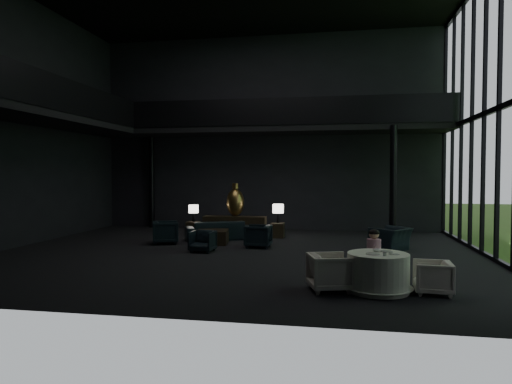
% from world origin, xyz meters
% --- Properties ---
extents(floor, '(14.00, 12.00, 0.02)m').
position_xyz_m(floor, '(0.00, 0.00, 0.00)').
color(floor, black).
rests_on(floor, ground).
extents(wall_back, '(14.00, 0.04, 8.00)m').
position_xyz_m(wall_back, '(0.00, 6.00, 4.00)').
color(wall_back, black).
rests_on(wall_back, ground).
extents(wall_front, '(14.00, 0.04, 8.00)m').
position_xyz_m(wall_front, '(0.00, -6.00, 4.00)').
color(wall_front, black).
rests_on(wall_front, ground).
extents(wall_left, '(0.04, 12.00, 8.00)m').
position_xyz_m(wall_left, '(-7.00, 0.00, 4.00)').
color(wall_left, black).
rests_on(wall_left, ground).
extents(curtain_wall, '(0.20, 12.00, 8.00)m').
position_xyz_m(curtain_wall, '(6.95, 0.00, 4.00)').
color(curtain_wall, black).
rests_on(curtain_wall, ground).
extents(mezzanine_left, '(2.00, 12.00, 0.25)m').
position_xyz_m(mezzanine_left, '(-6.00, 0.00, 4.00)').
color(mezzanine_left, black).
rests_on(mezzanine_left, wall_left).
extents(mezzanine_back, '(12.00, 2.00, 0.25)m').
position_xyz_m(mezzanine_back, '(1.00, 5.00, 4.00)').
color(mezzanine_back, black).
rests_on(mezzanine_back, wall_back).
extents(railing_left, '(0.06, 12.00, 1.00)m').
position_xyz_m(railing_left, '(-5.00, 0.00, 4.60)').
color(railing_left, black).
rests_on(railing_left, mezzanine_left).
extents(railing_back, '(12.00, 0.06, 1.00)m').
position_xyz_m(railing_back, '(1.00, 4.00, 4.60)').
color(railing_back, black).
rests_on(railing_back, mezzanine_back).
extents(column_nw, '(0.24, 0.24, 4.00)m').
position_xyz_m(column_nw, '(-5.00, 5.70, 2.00)').
color(column_nw, black).
rests_on(column_nw, floor).
extents(column_ne, '(0.24, 0.24, 4.00)m').
position_xyz_m(column_ne, '(4.80, 4.00, 2.00)').
color(column_ne, black).
rests_on(column_ne, floor).
extents(console, '(2.31, 0.53, 0.74)m').
position_xyz_m(console, '(-0.86, 3.55, 0.37)').
color(console, black).
rests_on(console, floor).
extents(bronze_urn, '(0.65, 0.65, 1.21)m').
position_xyz_m(bronze_urn, '(-0.86, 3.68, 1.26)').
color(bronze_urn, '#A86936').
rests_on(bronze_urn, console).
extents(side_table_left, '(0.46, 0.46, 0.51)m').
position_xyz_m(side_table_left, '(-2.46, 3.59, 0.25)').
color(side_table_left, black).
rests_on(side_table_left, floor).
extents(table_lamp_left, '(0.37, 0.37, 0.62)m').
position_xyz_m(table_lamp_left, '(-2.46, 3.63, 0.95)').
color(table_lamp_left, black).
rests_on(table_lamp_left, side_table_left).
extents(side_table_right, '(0.47, 0.47, 0.52)m').
position_xyz_m(side_table_right, '(0.74, 3.48, 0.26)').
color(side_table_right, black).
rests_on(side_table_right, floor).
extents(table_lamp_right, '(0.40, 0.40, 0.68)m').
position_xyz_m(table_lamp_right, '(0.74, 3.65, 1.00)').
color(table_lamp_right, black).
rests_on(table_lamp_right, side_table_right).
extents(sofa, '(2.54, 1.65, 0.96)m').
position_xyz_m(sofa, '(-1.25, 2.65, 0.48)').
color(sofa, black).
rests_on(sofa, floor).
extents(lounge_armchair_west, '(1.07, 1.10, 0.88)m').
position_xyz_m(lounge_armchair_west, '(-2.70, 1.40, 0.44)').
color(lounge_armchair_west, black).
rests_on(lounge_armchair_west, floor).
extents(lounge_armchair_east, '(0.75, 0.80, 0.78)m').
position_xyz_m(lounge_armchair_east, '(0.42, 1.18, 0.39)').
color(lounge_armchair_east, black).
rests_on(lounge_armchair_east, floor).
extents(lounge_armchair_south, '(0.64, 0.61, 0.61)m').
position_xyz_m(lounge_armchair_south, '(-1.04, 0.09, 0.31)').
color(lounge_armchair_south, black).
rests_on(lounge_armchair_south, floor).
extents(window_armchair, '(1.18, 1.23, 0.91)m').
position_xyz_m(window_armchair, '(4.43, 1.34, 0.45)').
color(window_armchair, black).
rests_on(window_armchair, floor).
extents(coffee_table, '(1.13, 1.13, 0.45)m').
position_xyz_m(coffee_table, '(-1.20, 1.67, 0.22)').
color(coffee_table, black).
rests_on(coffee_table, floor).
extents(dining_table, '(1.34, 1.34, 0.75)m').
position_xyz_m(dining_table, '(3.64, -3.68, 0.33)').
color(dining_table, white).
rests_on(dining_table, floor).
extents(dining_chair_north, '(0.59, 0.56, 0.60)m').
position_xyz_m(dining_chair_north, '(3.78, -2.71, 0.30)').
color(dining_chair_north, beige).
rests_on(dining_chair_north, floor).
extents(dining_chair_east, '(0.60, 0.64, 0.62)m').
position_xyz_m(dining_chair_east, '(4.65, -3.68, 0.31)').
color(dining_chair_east, beige).
rests_on(dining_chair_east, floor).
extents(dining_chair_west, '(0.95, 0.98, 0.83)m').
position_xyz_m(dining_chair_west, '(2.72, -3.77, 0.41)').
color(dining_chair_west, '#C5B39E').
rests_on(dining_chair_west, floor).
extents(child, '(0.30, 0.30, 0.65)m').
position_xyz_m(child, '(3.64, -2.65, 0.77)').
color(child, '#E6A5CA').
rests_on(child, dining_chair_north).
extents(plate_a, '(0.31, 0.31, 0.02)m').
position_xyz_m(plate_a, '(3.53, -3.82, 0.76)').
color(plate_a, white).
rests_on(plate_a, dining_table).
extents(plate_b, '(0.30, 0.30, 0.02)m').
position_xyz_m(plate_b, '(3.81, -3.48, 0.76)').
color(plate_b, white).
rests_on(plate_b, dining_table).
extents(saucer, '(0.14, 0.14, 0.01)m').
position_xyz_m(saucer, '(3.96, -3.78, 0.76)').
color(saucer, white).
rests_on(saucer, dining_table).
extents(coffee_cup, '(0.09, 0.09, 0.06)m').
position_xyz_m(coffee_cup, '(3.86, -3.79, 0.79)').
color(coffee_cup, white).
rests_on(coffee_cup, saucer).
extents(cereal_bowl, '(0.14, 0.14, 0.07)m').
position_xyz_m(cereal_bowl, '(3.62, -3.50, 0.79)').
color(cereal_bowl, white).
rests_on(cereal_bowl, dining_table).
extents(cream_pot, '(0.08, 0.08, 0.08)m').
position_xyz_m(cream_pot, '(3.73, -3.95, 0.79)').
color(cream_pot, '#99999E').
rests_on(cream_pot, dining_table).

